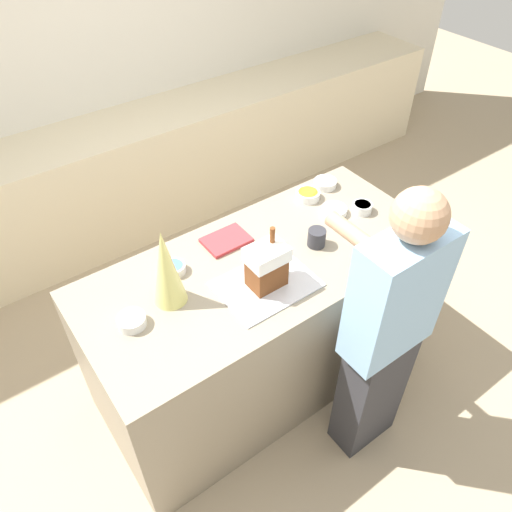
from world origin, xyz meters
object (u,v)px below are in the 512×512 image
(baking_tray, at_px, (266,284))
(candy_bowl_center_rear, at_px, (334,210))
(mug, at_px, (317,238))
(gingerbread_house, at_px, (267,265))
(candy_bowl_front_corner, at_px, (174,268))
(candy_bowl_near_tray_left, at_px, (308,195))
(candy_bowl_near_tray_right, at_px, (132,321))
(candy_bowl_behind_tray, at_px, (362,207))
(decorative_tree, at_px, (166,268))
(person, at_px, (385,335))
(cookbook, at_px, (226,240))
(candy_bowl_beside_tree, at_px, (325,183))

(baking_tray, height_order, candy_bowl_center_rear, candy_bowl_center_rear)
(mug, bearing_deg, gingerbread_house, -167.97)
(baking_tray, relative_size, candy_bowl_front_corner, 4.05)
(candy_bowl_near_tray_left, height_order, mug, mug)
(candy_bowl_near_tray_right, distance_m, mug, 1.00)
(candy_bowl_behind_tray, bearing_deg, candy_bowl_front_corner, 170.14)
(baking_tray, bearing_deg, decorative_tree, 155.83)
(candy_bowl_behind_tray, xyz_separation_m, person, (-0.46, -0.64, -0.12))
(candy_bowl_behind_tray, height_order, cookbook, candy_bowl_behind_tray)
(gingerbread_house, bearing_deg, candy_bowl_front_corner, 132.68)
(candy_bowl_front_corner, distance_m, cookbook, 0.33)
(decorative_tree, height_order, candy_bowl_center_rear, decorative_tree)
(gingerbread_house, relative_size, candy_bowl_center_rear, 2.15)
(gingerbread_house, bearing_deg, candy_bowl_near_tray_left, 34.45)
(candy_bowl_front_corner, xyz_separation_m, candy_bowl_near_tray_left, (0.91, 0.08, 0.00))
(candy_bowl_center_rear, xyz_separation_m, candy_bowl_near_tray_right, (-1.25, -0.08, 0.01))
(candy_bowl_center_rear, distance_m, candy_bowl_near_tray_right, 1.25)
(candy_bowl_center_rear, height_order, cookbook, candy_bowl_center_rear)
(baking_tray, xyz_separation_m, candy_bowl_behind_tray, (0.77, 0.15, 0.02))
(candy_bowl_beside_tree, distance_m, candy_bowl_behind_tray, 0.30)
(candy_bowl_front_corner, xyz_separation_m, mug, (0.68, -0.25, 0.02))
(candy_bowl_behind_tray, relative_size, mug, 1.18)
(gingerbread_house, relative_size, candy_bowl_behind_tray, 2.73)
(mug, bearing_deg, baking_tray, -167.95)
(gingerbread_house, height_order, candy_bowl_near_tray_left, gingerbread_house)
(candy_bowl_beside_tree, bearing_deg, mug, -136.63)
(baking_tray, relative_size, candy_bowl_behind_tray, 4.09)
(decorative_tree, bearing_deg, mug, -7.36)
(candy_bowl_behind_tray, distance_m, cookbook, 0.78)
(mug, bearing_deg, candy_bowl_center_rear, 29.27)
(candy_bowl_near_tray_left, bearing_deg, candy_bowl_near_tray_right, -167.62)
(gingerbread_house, distance_m, decorative_tree, 0.45)
(candy_bowl_behind_tray, distance_m, candy_bowl_near_tray_left, 0.32)
(candy_bowl_center_rear, xyz_separation_m, mug, (-0.25, -0.14, 0.03))
(candy_bowl_behind_tray, distance_m, candy_bowl_near_tray_right, 1.39)
(baking_tray, distance_m, person, 0.59)
(candy_bowl_center_rear, bearing_deg, person, -114.66)
(candy_bowl_behind_tray, bearing_deg, candy_bowl_near_tray_right, 179.92)
(candy_bowl_near_tray_right, bearing_deg, decorative_tree, 9.43)
(candy_bowl_near_tray_right, xyz_separation_m, person, (0.92, -0.64, -0.12))
(gingerbread_house, height_order, decorative_tree, decorative_tree)
(baking_tray, bearing_deg, person, -58.36)
(candy_bowl_behind_tray, height_order, mug, mug)
(candy_bowl_center_rear, relative_size, mug, 1.50)
(candy_bowl_front_corner, height_order, cookbook, candy_bowl_front_corner)
(candy_bowl_front_corner, bearing_deg, gingerbread_house, -47.32)
(gingerbread_house, height_order, candy_bowl_front_corner, gingerbread_house)
(candy_bowl_behind_tray, height_order, candy_bowl_near_tray_left, candy_bowl_behind_tray)
(candy_bowl_near_tray_right, bearing_deg, candy_bowl_center_rear, 3.48)
(candy_bowl_center_rear, height_order, candy_bowl_near_tray_right, candy_bowl_near_tray_right)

